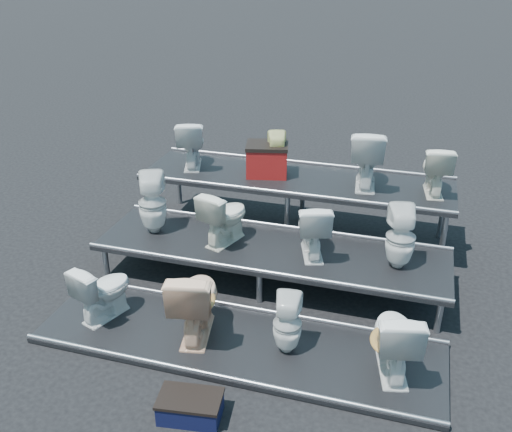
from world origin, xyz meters
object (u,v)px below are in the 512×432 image
(toilet_1, at_px, (195,300))
(toilet_7, at_px, (401,238))
(toilet_10, at_px, (367,157))
(red_crate, at_px, (267,161))
(toilet_3, at_px, (395,338))
(toilet_4, at_px, (152,203))
(toilet_0, at_px, (103,290))
(toilet_5, at_px, (225,216))
(step_stool, at_px, (190,408))
(toilet_8, at_px, (191,143))
(toilet_2, at_px, (287,324))
(toilet_6, at_px, (313,228))
(toilet_9, at_px, (277,154))
(toilet_11, at_px, (436,169))

(toilet_1, relative_size, toilet_7, 1.13)
(toilet_10, relative_size, red_crate, 1.43)
(toilet_3, distance_m, toilet_7, 1.36)
(toilet_4, bearing_deg, toilet_0, 68.64)
(toilet_1, relative_size, toilet_5, 1.21)
(toilet_4, bearing_deg, step_stool, 99.71)
(toilet_3, relative_size, toilet_10, 0.97)
(toilet_4, bearing_deg, toilet_8, -111.76)
(toilet_5, distance_m, step_stool, 2.50)
(toilet_1, relative_size, toilet_4, 1.06)
(toilet_3, distance_m, step_stool, 1.97)
(red_crate, bearing_deg, toilet_8, 166.71)
(toilet_0, distance_m, red_crate, 2.90)
(red_crate, bearing_deg, step_stool, -97.87)
(toilet_5, bearing_deg, toilet_2, 148.76)
(toilet_6, bearing_deg, toilet_2, 73.50)
(red_crate, bearing_deg, toilet_4, -143.67)
(toilet_8, bearing_deg, toilet_10, 161.90)
(toilet_0, xyz_separation_m, toilet_5, (0.93, 1.30, 0.41))
(toilet_9, height_order, toilet_11, toilet_11)
(toilet_3, bearing_deg, toilet_9, -67.61)
(toilet_7, distance_m, toilet_10, 1.48)
(toilet_7, bearing_deg, red_crate, -45.89)
(toilet_5, height_order, toilet_6, toilet_5)
(toilet_6, bearing_deg, toilet_0, 15.01)
(toilet_2, bearing_deg, toilet_11, -122.56)
(toilet_3, bearing_deg, toilet_8, -52.97)
(toilet_10, relative_size, toilet_11, 1.20)
(toilet_8, distance_m, step_stool, 4.08)
(toilet_10, distance_m, toilet_11, 0.87)
(toilet_2, distance_m, red_crate, 2.84)
(toilet_3, distance_m, toilet_9, 3.27)
(toilet_5, distance_m, toilet_8, 1.66)
(toilet_1, distance_m, step_stool, 1.17)
(toilet_10, bearing_deg, toilet_11, 173.55)
(toilet_7, bearing_deg, toilet_6, -11.56)
(toilet_8, bearing_deg, toilet_5, 107.99)
(toilet_7, height_order, toilet_8, toilet_8)
(toilet_4, distance_m, step_stool, 2.86)
(toilet_4, distance_m, toilet_8, 1.35)
(toilet_10, xyz_separation_m, step_stool, (-1.00, -3.65, -1.15))
(toilet_5, relative_size, toilet_6, 1.00)
(toilet_11, bearing_deg, toilet_4, 13.59)
(toilet_2, distance_m, toilet_11, 3.00)
(toilet_7, xyz_separation_m, toilet_11, (0.31, 1.30, 0.36))
(toilet_0, height_order, toilet_11, toilet_11)
(toilet_1, bearing_deg, red_crate, -101.76)
(toilet_1, bearing_deg, toilet_6, -136.98)
(toilet_0, height_order, toilet_2, toilet_0)
(toilet_3, relative_size, toilet_6, 1.11)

